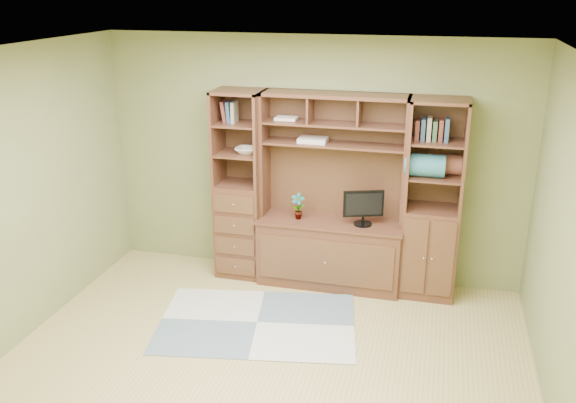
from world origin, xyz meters
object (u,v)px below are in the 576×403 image
(center_hutch, at_px, (331,194))
(left_tower, at_px, (240,185))
(right_tower, at_px, (433,201))
(monitor, at_px, (364,201))

(center_hutch, bearing_deg, left_tower, 177.71)
(left_tower, bearing_deg, center_hutch, -2.29)
(right_tower, bearing_deg, center_hutch, -177.77)
(center_hutch, height_order, left_tower, same)
(left_tower, xyz_separation_m, monitor, (1.34, -0.07, -0.04))
(left_tower, relative_size, right_tower, 1.00)
(left_tower, xyz_separation_m, right_tower, (2.02, 0.00, 0.00))
(right_tower, distance_m, monitor, 0.69)
(center_hutch, height_order, monitor, center_hutch)
(center_hutch, height_order, right_tower, same)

